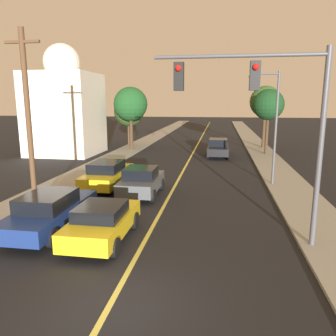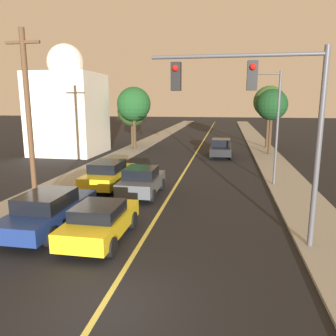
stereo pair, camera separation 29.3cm
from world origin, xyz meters
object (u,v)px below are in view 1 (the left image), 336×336
at_px(tree_left_far, 129,112).
at_px(car_near_lane_second, 141,181).
at_px(car_near_lane_front, 103,221).
at_px(car_outer_lane_front, 50,210).
at_px(tree_right_near, 269,105).
at_px(tree_left_near, 131,104).
at_px(traffic_signal_mast, 267,106).
at_px(tree_right_far, 265,102).
at_px(domed_building_left, 65,108).
at_px(streetlamp_right, 269,112).
at_px(utility_pole_left, 28,117).
at_px(car_far_oncoming, 218,148).
at_px(car_outer_lane_second, 108,174).

bearing_deg(tree_left_far, car_near_lane_second, -72.56).
xyz_separation_m(car_near_lane_front, car_outer_lane_front, (-2.33, 0.65, 0.06)).
bearing_deg(tree_right_near, tree_left_near, 175.30).
bearing_deg(tree_left_far, tree_left_near, -70.10).
relative_size(traffic_signal_mast, tree_right_far, 1.01).
height_order(tree_left_near, domed_building_left, domed_building_left).
height_order(car_near_lane_front, car_outer_lane_front, car_outer_lane_front).
height_order(streetlamp_right, tree_left_far, streetlamp_right).
height_order(utility_pole_left, tree_left_far, utility_pole_left).
relative_size(car_far_oncoming, streetlamp_right, 0.73).
relative_size(utility_pole_left, tree_right_near, 1.33).
bearing_deg(domed_building_left, tree_left_far, 50.79).
xyz_separation_m(tree_left_near, tree_left_far, (-0.83, 2.31, -0.79)).
bearing_deg(streetlamp_right, car_near_lane_second, -154.54).
height_order(car_outer_lane_second, traffic_signal_mast, traffic_signal_mast).
relative_size(car_outer_lane_front, car_outer_lane_second, 1.02).
bearing_deg(tree_right_near, domed_building_left, -173.26).
bearing_deg(tree_left_far, car_outer_lane_front, -81.77).
bearing_deg(tree_right_far, car_outer_lane_front, -113.92).
relative_size(car_near_lane_front, tree_right_far, 0.62).
bearing_deg(tree_left_far, tree_right_near, -13.65).
xyz_separation_m(streetlamp_right, tree_left_far, (-12.39, 14.95, -0.47)).
distance_m(car_outer_lane_second, utility_pole_left, 5.76).
height_order(car_far_oncoming, tree_left_near, tree_left_near).
height_order(traffic_signal_mast, domed_building_left, domed_building_left).
bearing_deg(tree_left_near, car_near_lane_front, -77.34).
xyz_separation_m(car_outer_lane_front, traffic_signal_mast, (7.76, -0.11, 3.95)).
bearing_deg(car_outer_lane_front, domed_building_left, 114.03).
bearing_deg(traffic_signal_mast, tree_left_far, 115.43).
distance_m(streetlamp_right, utility_pole_left, 12.60).
bearing_deg(traffic_signal_mast, car_outer_lane_second, 139.45).
bearing_deg(traffic_signal_mast, utility_pole_left, 165.75).
distance_m(utility_pole_left, tree_left_far, 20.96).
bearing_deg(traffic_signal_mast, tree_right_near, 82.06).
distance_m(tree_right_far, domed_building_left, 19.94).
bearing_deg(car_far_oncoming, car_outer_lane_second, 62.52).
distance_m(utility_pole_left, tree_left_near, 18.62).
xyz_separation_m(car_outer_lane_front, tree_right_near, (10.55, 19.92, 3.79)).
bearing_deg(car_far_oncoming, car_near_lane_second, 73.77).
bearing_deg(tree_left_near, car_outer_lane_second, -80.06).
xyz_separation_m(car_near_lane_second, utility_pole_left, (-4.41, -2.77, 3.42)).
relative_size(car_near_lane_second, tree_right_near, 0.65).
height_order(car_outer_lane_front, tree_right_near, tree_right_near).
height_order(traffic_signal_mast, tree_left_far, traffic_signal_mast).
bearing_deg(tree_right_near, tree_left_far, 166.35).
relative_size(traffic_signal_mast, tree_left_far, 1.20).
bearing_deg(domed_building_left, tree_right_near, 6.74).
height_order(car_outer_lane_front, tree_right_far, tree_right_far).
bearing_deg(domed_building_left, car_outer_lane_second, -54.79).
bearing_deg(car_outer_lane_front, car_near_lane_front, -15.64).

